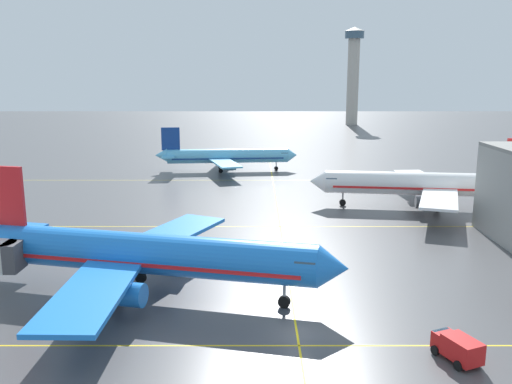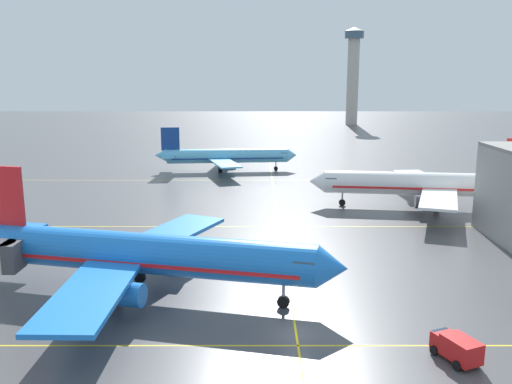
{
  "view_description": "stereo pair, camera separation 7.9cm",
  "coord_description": "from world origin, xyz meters",
  "views": [
    {
      "loc": [
        -3.62,
        -44.42,
        22.32
      ],
      "look_at": [
        -3.82,
        34.65,
        5.39
      ],
      "focal_mm": 38.53,
      "sensor_mm": 36.0,
      "label": 1
    },
    {
      "loc": [
        -3.54,
        -44.42,
        22.32
      ],
      "look_at": [
        -3.82,
        34.65,
        5.39
      ],
      "focal_mm": 38.53,
      "sensor_mm": 36.0,
      "label": 2
    }
  ],
  "objects": [
    {
      "name": "ground_plane",
      "position": [
        0.0,
        0.0,
        0.0
      ],
      "size": [
        600.0,
        600.0,
        0.0
      ],
      "primitive_type": "plane",
      "color": "#4C4C4F"
    },
    {
      "name": "airliner_front_gate",
      "position": [
        -15.3,
        9.07,
        4.41
      ],
      "size": [
        41.21,
        35.03,
        12.91
      ],
      "color": "blue",
      "rests_on": "ground"
    },
    {
      "name": "airliner_second_row",
      "position": [
        25.28,
        46.72,
        4.15
      ],
      "size": [
        39.08,
        33.46,
        12.15
      ],
      "color": "white",
      "rests_on": "ground"
    },
    {
      "name": "taxiway_markings",
      "position": [
        0.0,
        35.02,
        0.0
      ],
      "size": [
        154.36,
        122.15,
        0.01
      ],
      "color": "yellow",
      "rests_on": "ground"
    },
    {
      "name": "control_tower",
      "position": [
        39.94,
        206.96,
        24.63
      ],
      "size": [
        8.82,
        8.82,
        42.94
      ],
      "color": "#ADA89E",
      "rests_on": "ground"
    },
    {
      "name": "service_truck_red_van",
      "position": [
        12.34,
        -4.43,
        1.18
      ],
      "size": [
        3.37,
        4.5,
        2.1
      ],
      "color": "red",
      "rests_on": "ground"
    },
    {
      "name": "airliner_third_row",
      "position": [
        -10.71,
        83.49,
        3.55
      ],
      "size": [
        33.5,
        28.8,
        10.41
      ],
      "color": "#5BB7E5",
      "rests_on": "ground"
    }
  ]
}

